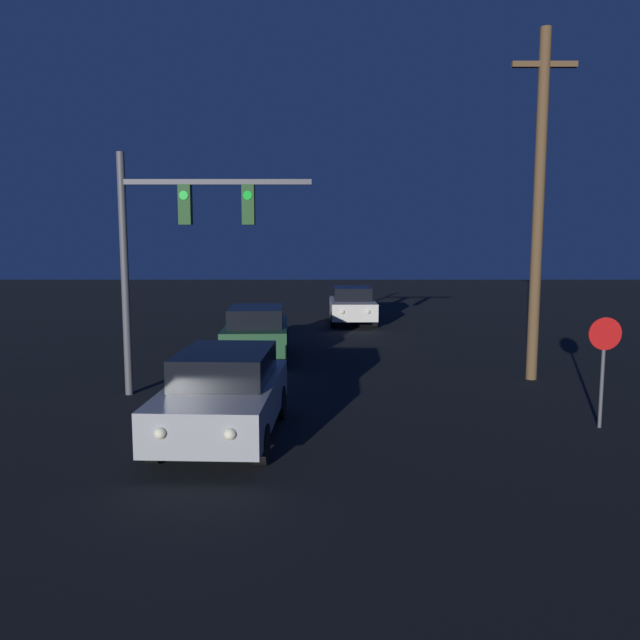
% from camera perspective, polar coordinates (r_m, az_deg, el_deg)
% --- Properties ---
extents(car_near, '(2.09, 4.49, 1.60)m').
position_cam_1_polar(car_near, '(11.60, -8.97, -6.61)').
color(car_near, '#99999E').
rests_on(car_near, ground_plane).
extents(car_mid, '(2.11, 4.50, 1.60)m').
position_cam_1_polar(car_mid, '(19.43, -6.07, -1.01)').
color(car_mid, '#1E4728').
rests_on(car_mid, ground_plane).
extents(car_far, '(1.99, 4.44, 1.60)m').
position_cam_1_polar(car_far, '(27.53, 2.70, 1.41)').
color(car_far, beige).
rests_on(car_far, ground_plane).
extents(traffic_signal_mast, '(4.41, 0.30, 5.60)m').
position_cam_1_polar(traffic_signal_mast, '(14.79, -13.52, 7.59)').
color(traffic_signal_mast, '#4C4C51').
rests_on(traffic_signal_mast, ground_plane).
extents(stop_sign, '(0.63, 0.07, 2.16)m').
position_cam_1_polar(stop_sign, '(13.09, 24.28, -2.69)').
color(stop_sign, '#4C4C51').
rests_on(stop_sign, ground_plane).
extents(utility_pole, '(1.62, 0.28, 8.81)m').
position_cam_1_polar(utility_pole, '(17.01, 19.11, 10.08)').
color(utility_pole, brown).
rests_on(utility_pole, ground_plane).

